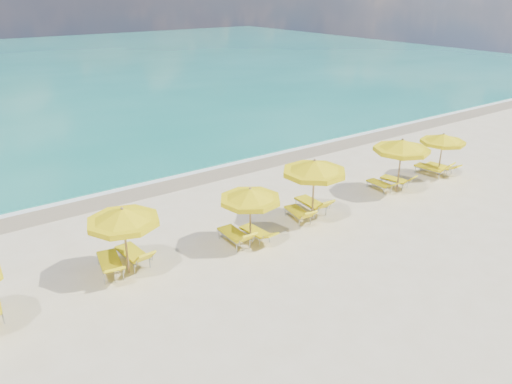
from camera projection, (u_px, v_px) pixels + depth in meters
ground_plane at (278, 232)px, 19.46m from camera, size 120.00×120.00×0.00m
ocean at (13, 72)px, 55.50m from camera, size 120.00×80.00×0.30m
wet_sand_band at (188, 178)px, 25.02m from camera, size 120.00×2.60×0.01m
foam_line at (180, 173)px, 25.62m from camera, size 120.00×1.20×0.03m
whitecap_near at (17, 151)px, 28.99m from camera, size 14.00×0.36×0.05m
whitecap_far at (177, 101)px, 41.79m from camera, size 18.00×0.30×0.05m
umbrella_3 at (123, 217)px, 15.93m from camera, size 2.54×2.54×2.42m
umbrella_4 at (250, 196)px, 17.84m from camera, size 2.66×2.66×2.29m
umbrella_5 at (314, 168)px, 19.69m from camera, size 3.31×3.31×2.63m
umbrella_6 at (402, 146)px, 22.46m from camera, size 2.70×2.70×2.59m
umbrella_7 at (443, 139)px, 24.61m from camera, size 2.43×2.43×2.22m
lounger_3_left at (111, 266)px, 16.62m from camera, size 1.03×2.12×0.84m
lounger_3_right at (134, 258)px, 17.18m from camera, size 0.80×1.96×0.90m
lounger_4_left at (235, 238)px, 18.50m from camera, size 0.70×1.90×0.89m
lounger_4_right at (256, 235)px, 18.83m from camera, size 0.70×1.75×0.64m
lounger_5_left at (298, 215)px, 20.37m from camera, size 0.89×1.82×0.81m
lounger_5_right at (311, 206)px, 21.14m from camera, size 0.76×1.98×0.92m
lounger_6_left at (380, 186)px, 23.40m from camera, size 0.59×1.65×0.68m
lounger_6_right at (395, 182)px, 23.83m from camera, size 0.88×1.74×0.77m
lounger_7_left at (431, 171)px, 25.20m from camera, size 0.91×1.97×0.93m
lounger_7_right at (440, 169)px, 25.59m from camera, size 0.75×1.78×0.67m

